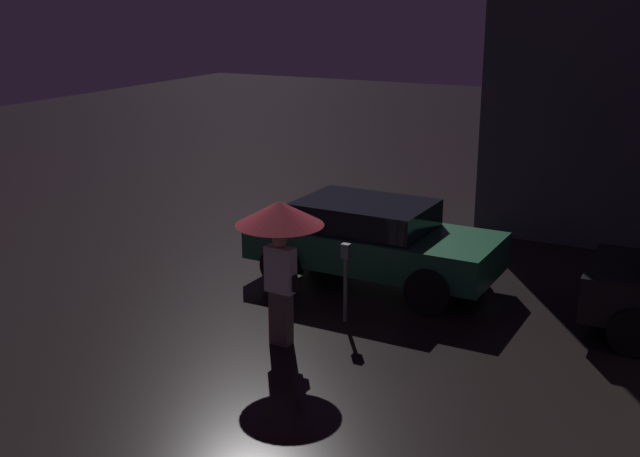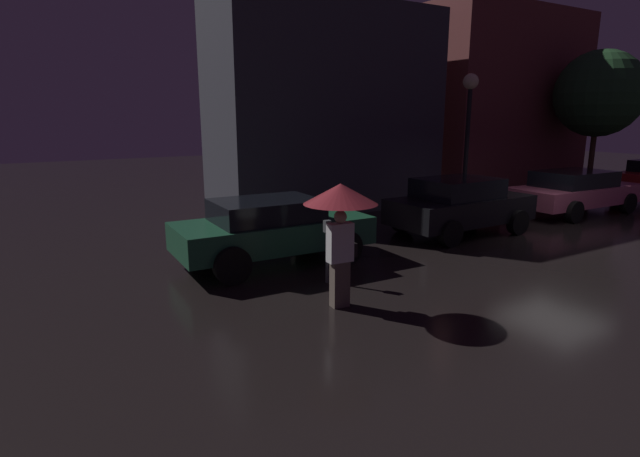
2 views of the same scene
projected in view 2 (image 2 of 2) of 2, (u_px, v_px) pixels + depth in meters
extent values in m
plane|color=black|center=(560.00, 233.00, 13.15)|extent=(60.00, 60.00, 0.00)
cube|color=#3D3D47|center=(327.00, 109.00, 16.24)|extent=(7.52, 3.00, 6.46)
cube|color=brown|center=(503.00, 102.00, 20.40)|extent=(7.39, 3.00, 7.13)
cube|color=#1E5638|center=(274.00, 233.00, 10.42)|extent=(4.08, 1.81, 0.57)
cube|color=black|center=(266.00, 210.00, 10.23)|extent=(2.14, 1.55, 0.44)
cylinder|color=black|center=(306.00, 231.00, 11.83)|extent=(0.71, 0.22, 0.71)
cylinder|color=black|center=(346.00, 247.00, 10.40)|extent=(0.71, 0.22, 0.71)
cylinder|color=black|center=(203.00, 245.00, 10.57)|extent=(0.71, 0.22, 0.71)
cylinder|color=black|center=(232.00, 266.00, 9.14)|extent=(0.71, 0.22, 0.71)
cube|color=black|center=(460.00, 209.00, 13.02)|extent=(3.93, 1.80, 0.64)
cube|color=black|center=(458.00, 188.00, 12.81)|extent=(2.06, 1.56, 0.50)
cylinder|color=black|center=(467.00, 211.00, 14.42)|extent=(0.65, 0.22, 0.65)
cylinder|color=black|center=(518.00, 222.00, 12.97)|extent=(0.65, 0.22, 0.65)
cylinder|color=black|center=(403.00, 220.00, 13.21)|extent=(0.65, 0.22, 0.65)
cylinder|color=black|center=(450.00, 233.00, 11.76)|extent=(0.65, 0.22, 0.65)
cube|color=#DB6684|center=(576.00, 194.00, 15.75)|extent=(4.62, 1.91, 0.55)
cube|color=black|center=(574.00, 179.00, 15.55)|extent=(2.42, 1.64, 0.47)
cylinder|color=black|center=(575.00, 196.00, 17.27)|extent=(0.64, 0.22, 0.64)
cylinder|color=black|center=(628.00, 203.00, 15.78)|extent=(0.64, 0.22, 0.64)
cylinder|color=black|center=(521.00, 203.00, 15.85)|extent=(0.64, 0.22, 0.64)
cylinder|color=black|center=(574.00, 212.00, 14.36)|extent=(0.64, 0.22, 0.64)
cylinder|color=black|center=(620.00, 190.00, 18.31)|extent=(0.71, 0.22, 0.71)
cube|color=#66564C|center=(340.00, 284.00, 8.08)|extent=(0.30, 0.21, 0.76)
cube|color=white|center=(340.00, 243.00, 7.92)|extent=(0.42, 0.22, 0.63)
sphere|color=tan|center=(340.00, 217.00, 7.83)|extent=(0.21, 0.21, 0.21)
cylinder|color=black|center=(340.00, 227.00, 7.87)|extent=(0.02, 0.02, 0.75)
cone|color=#B2333D|center=(341.00, 194.00, 7.75)|extent=(1.17, 1.17, 0.32)
cube|color=black|center=(352.00, 250.00, 8.07)|extent=(0.17, 0.11, 0.22)
cylinder|color=#4C5154|center=(327.00, 258.00, 9.20)|extent=(0.06, 0.06, 0.97)
cube|color=#4C5154|center=(327.00, 226.00, 9.07)|extent=(0.12, 0.10, 0.22)
cylinder|color=black|center=(466.00, 151.00, 15.91)|extent=(0.14, 0.14, 3.82)
sphere|color=#F9EAB7|center=(471.00, 81.00, 15.44)|extent=(0.48, 0.48, 0.48)
cylinder|color=#473323|center=(591.00, 163.00, 19.16)|extent=(0.20, 0.20, 2.47)
sphere|color=#234C28|center=(599.00, 94.00, 18.59)|extent=(3.19, 3.19, 3.19)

